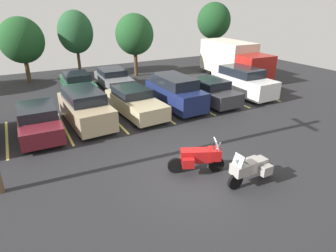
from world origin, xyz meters
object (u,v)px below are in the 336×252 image
(car_maroon, at_px, (38,120))
(car_far_green, at_px, (78,83))
(car_white, at_px, (243,82))
(box_truck, at_px, (233,59))
(car_tan, at_px, (85,108))
(car_champagne, at_px, (135,102))
(motorcycle_touring, at_px, (199,157))
(car_far_grey, at_px, (113,78))
(motorcycle_second, at_px, (251,168))
(car_navy, at_px, (175,92))
(car_charcoal, at_px, (211,92))

(car_maroon, height_order, car_far_green, car_maroon)
(car_white, distance_m, box_truck, 5.19)
(car_tan, relative_size, car_champagne, 0.96)
(car_champagne, bearing_deg, car_far_green, 107.74)
(motorcycle_touring, relative_size, car_far_grey, 0.46)
(motorcycle_second, bearing_deg, car_tan, 114.34)
(motorcycle_touring, height_order, motorcycle_second, motorcycle_touring)
(car_far_grey, bearing_deg, car_navy, -73.03)
(motorcycle_second, distance_m, car_maroon, 10.24)
(motorcycle_second, relative_size, car_far_grey, 0.47)
(car_tan, xyz_separation_m, car_white, (11.06, 0.07, 0.02))
(car_white, bearing_deg, car_far_green, 148.78)
(car_far_grey, bearing_deg, car_champagne, -96.83)
(box_truck, bearing_deg, car_tan, -162.22)
(car_champagne, relative_size, car_navy, 1.05)
(motorcycle_touring, relative_size, car_charcoal, 0.49)
(car_navy, xyz_separation_m, car_far_green, (-4.60, 6.23, -0.30))
(car_navy, height_order, car_white, car_navy)
(car_maroon, height_order, car_charcoal, car_charcoal)
(box_truck, bearing_deg, car_far_green, 172.06)
(motorcycle_touring, height_order, car_champagne, car_champagne)
(motorcycle_second, relative_size, car_charcoal, 0.50)
(motorcycle_touring, bearing_deg, car_maroon, 126.87)
(car_tan, relative_size, car_white, 0.97)
(car_champagne, relative_size, box_truck, 0.68)
(car_white, relative_size, car_far_green, 1.01)
(motorcycle_touring, bearing_deg, car_tan, 110.81)
(car_far_green, distance_m, car_far_grey, 2.69)
(car_charcoal, bearing_deg, car_maroon, 179.42)
(car_tan, bearing_deg, car_navy, -0.06)
(car_champagne, xyz_separation_m, box_truck, (10.93, 4.33, 0.85))
(car_champagne, bearing_deg, car_tan, -178.07)
(car_maroon, relative_size, car_champagne, 0.92)
(car_maroon, relative_size, car_charcoal, 1.09)
(car_tan, distance_m, car_navy, 5.51)
(motorcycle_second, relative_size, box_truck, 0.29)
(car_far_green, bearing_deg, car_maroon, -116.87)
(motorcycle_second, relative_size, car_white, 0.43)
(car_champagne, xyz_separation_m, car_far_green, (-1.96, 6.13, -0.05))
(car_champagne, bearing_deg, car_white, -0.19)
(motorcycle_touring, xyz_separation_m, car_far_green, (-1.71, 13.11, 0.03))
(car_champagne, relative_size, car_white, 1.01)
(car_charcoal, height_order, car_far_green, car_charcoal)
(car_charcoal, height_order, box_truck, box_truck)
(car_navy, distance_m, car_white, 5.56)
(car_tan, bearing_deg, box_truck, 17.78)
(car_white, bearing_deg, car_champagne, 179.81)
(car_far_green, bearing_deg, car_far_grey, 0.06)
(motorcycle_second, bearing_deg, car_white, 49.43)
(car_white, height_order, box_truck, box_truck)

